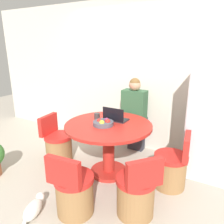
# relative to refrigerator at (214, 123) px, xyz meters

# --- Properties ---
(ground_plane) EXTENTS (12.00, 12.00, 0.00)m
(ground_plane) POSITION_rel_refrigerator_xyz_m (-1.31, -1.00, -0.79)
(ground_plane) COLOR #B2A899
(wall_back) EXTENTS (7.00, 0.06, 2.60)m
(wall_back) POSITION_rel_refrigerator_xyz_m (-1.31, 0.36, 0.51)
(wall_back) COLOR beige
(wall_back) RESTS_ON ground_plane
(refrigerator) EXTENTS (0.67, 0.64, 1.58)m
(refrigerator) POSITION_rel_refrigerator_xyz_m (0.00, 0.00, 0.00)
(refrigerator) COLOR silver
(refrigerator) RESTS_ON ground_plane
(dining_table) EXTENTS (1.23, 1.23, 0.78)m
(dining_table) POSITION_rel_refrigerator_xyz_m (-1.29, -0.72, -0.22)
(dining_table) COLOR #B2261E
(dining_table) RESTS_ON ground_plane
(chair_right_side) EXTENTS (0.46, 0.45, 0.77)m
(chair_right_side) POSITION_rel_refrigerator_xyz_m (-0.40, -0.59, -0.52)
(chair_right_side) COLOR olive
(chair_right_side) RESTS_ON ground_plane
(chair_near_camera) EXTENTS (0.44, 0.45, 0.77)m
(chair_near_camera) POSITION_rel_refrigerator_xyz_m (-1.21, -1.62, -0.52)
(chair_near_camera) COLOR olive
(chair_near_camera) RESTS_ON ground_plane
(chair_near_right_corner) EXTENTS (0.51, 0.51, 0.77)m
(chair_near_right_corner) POSITION_rel_refrigerator_xyz_m (-0.59, -1.30, -0.52)
(chair_near_right_corner) COLOR olive
(chair_near_right_corner) RESTS_ON ground_plane
(chair_left_side) EXTENTS (0.46, 0.44, 0.77)m
(chair_left_side) POSITION_rel_refrigerator_xyz_m (-2.18, -0.83, -0.52)
(chair_left_side) COLOR olive
(chair_left_side) RESTS_ON ground_plane
(person_seated) EXTENTS (0.40, 0.37, 1.33)m
(person_seated) POSITION_rel_refrigerator_xyz_m (-1.25, 0.11, -0.07)
(person_seated) COLOR #2D2D38
(person_seated) RESTS_ON ground_plane
(laptop) EXTENTS (0.34, 0.21, 0.21)m
(laptop) POSITION_rel_refrigerator_xyz_m (-1.28, -0.55, 0.03)
(laptop) COLOR #232328
(laptop) RESTS_ON dining_table
(fruit_bowl) EXTENTS (0.28, 0.28, 0.10)m
(fruit_bowl) POSITION_rel_refrigerator_xyz_m (-1.32, -0.80, 0.02)
(fruit_bowl) COLOR #4C4C56
(fruit_bowl) RESTS_ON dining_table
(coffee_cup) EXTENTS (0.09, 0.09, 0.09)m
(coffee_cup) POSITION_rel_refrigerator_xyz_m (-1.55, -0.62, 0.03)
(coffee_cup) COLOR #383333
(coffee_cup) RESTS_ON dining_table
(cat) EXTENTS (0.27, 0.43, 0.16)m
(cat) POSITION_rel_refrigerator_xyz_m (-1.59, -1.87, -0.71)
(cat) COLOR white
(cat) RESTS_ON ground_plane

